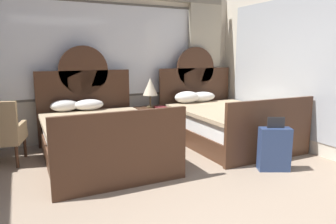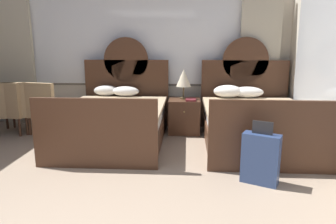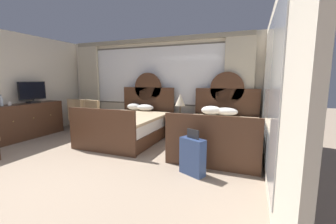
# 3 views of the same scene
# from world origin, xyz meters

# --- Properties ---
(wall_back_window) EXTENTS (5.91, 0.22, 2.70)m
(wall_back_window) POSITION_xyz_m (0.00, 4.11, 1.43)
(wall_back_window) COLOR beige
(wall_back_window) RESTS_ON ground_plane
(wall_right_mirror) EXTENTS (0.08, 4.71, 2.70)m
(wall_right_mirror) POSITION_xyz_m (2.99, 1.78, 1.35)
(wall_right_mirror) COLOR beige
(wall_right_mirror) RESTS_ON ground_plane
(bed_near_window) EXTENTS (1.61, 2.22, 1.71)m
(bed_near_window) POSITION_xyz_m (-0.15, 2.88, 0.36)
(bed_near_window) COLOR #472B1C
(bed_near_window) RESTS_ON ground_plane
(bed_near_mirror) EXTENTS (1.61, 2.22, 1.71)m
(bed_near_mirror) POSITION_xyz_m (2.09, 2.88, 0.36)
(bed_near_mirror) COLOR #472B1C
(bed_near_mirror) RESTS_ON ground_plane
(nightstand_between_beds) EXTENTS (0.56, 0.58, 0.61)m
(nightstand_between_beds) POSITION_xyz_m (0.97, 3.50, 0.30)
(nightstand_between_beds) COLOR #472B1C
(nightstand_between_beds) RESTS_ON ground_plane
(table_lamp_on_nightstand) EXTENTS (0.27, 0.27, 0.53)m
(table_lamp_on_nightstand) POSITION_xyz_m (0.96, 3.57, 0.98)
(table_lamp_on_nightstand) COLOR brown
(table_lamp_on_nightstand) RESTS_ON nightstand_between_beds
(book_on_nightstand) EXTENTS (0.18, 0.26, 0.03)m
(book_on_nightstand) POSITION_xyz_m (1.09, 3.39, 0.62)
(book_on_nightstand) COLOR maroon
(book_on_nightstand) RESTS_ON nightstand_between_beds
(suitcase_on_floor) EXTENTS (0.45, 0.34, 0.74)m
(suitcase_on_floor) POSITION_xyz_m (1.87, 1.43, 0.30)
(suitcase_on_floor) COLOR navy
(suitcase_on_floor) RESTS_ON ground_plane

